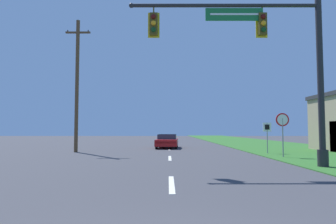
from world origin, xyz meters
TOP-DOWN VIEW (x-y plane):
  - grass_verge_right at (10.50, 30.00)m, footprint 10.00×110.00m
  - road_center_line at (0.00, 22.00)m, footprint 0.16×34.80m
  - signal_mast at (4.40, 9.88)m, footprint 8.42×0.47m
  - car_ahead at (-0.18, 23.68)m, footprint 2.05×4.48m
  - stop_sign at (6.46, 14.40)m, footprint 0.76×0.07m
  - route_sign_post at (6.53, 17.28)m, footprint 0.55×0.06m
  - utility_pole_near at (-6.68, 18.68)m, footprint 1.80×0.26m

SIDE VIEW (x-z plane):
  - road_center_line at x=0.00m, z-range 0.00..0.01m
  - grass_verge_right at x=10.50m, z-range 0.00..0.04m
  - car_ahead at x=-0.18m, z-range 0.01..1.20m
  - route_sign_post at x=6.53m, z-range 0.51..2.54m
  - stop_sign at x=6.46m, z-range 0.61..3.12m
  - signal_mast at x=4.40m, z-range 0.83..8.62m
  - utility_pole_near at x=-6.68m, z-range 0.16..9.75m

